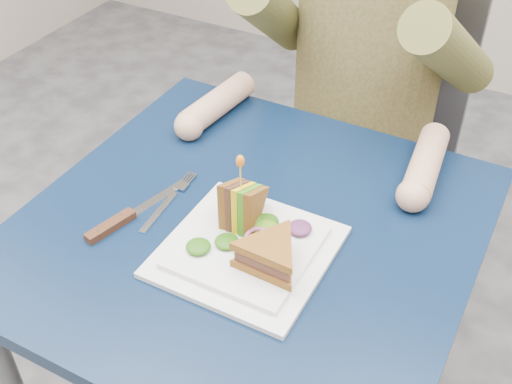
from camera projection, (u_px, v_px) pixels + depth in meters
The scene contains 12 objects.
table at pixel (249, 257), 1.15m from camera, with size 0.75×0.75×0.73m.
chair at pixel (371, 127), 1.67m from camera, with size 0.42×0.40×0.93m.
diner at pixel (372, 6), 1.36m from camera, with size 0.54×0.59×0.74m.
plate at pixel (247, 250), 1.04m from camera, with size 0.26×0.26×0.02m.
sandwich_flat at pixel (270, 255), 0.98m from camera, with size 0.13×0.13×0.05m.
sandwich_upright at pixel (241, 206), 1.05m from camera, with size 0.08×0.13×0.13m.
fork at pixel (167, 203), 1.14m from camera, with size 0.03×0.18×0.01m.
knife at pixel (120, 220), 1.10m from camera, with size 0.07×0.22×0.02m.
toothpick at pixel (241, 175), 1.01m from camera, with size 0.00×0.00×0.06m, color tan.
toothpick_frill at pixel (240, 161), 1.00m from camera, with size 0.01×0.01×0.02m, color orange.
lettuce_spill at pixel (253, 237), 1.03m from camera, with size 0.15×0.13×0.02m, color #337A14, non-canonical shape.
onion_ring at pixel (257, 239), 1.02m from camera, with size 0.04×0.04×0.01m, color #9E4C7A.
Camera 1 is at (0.40, -0.71, 1.47)m, focal length 45.00 mm.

